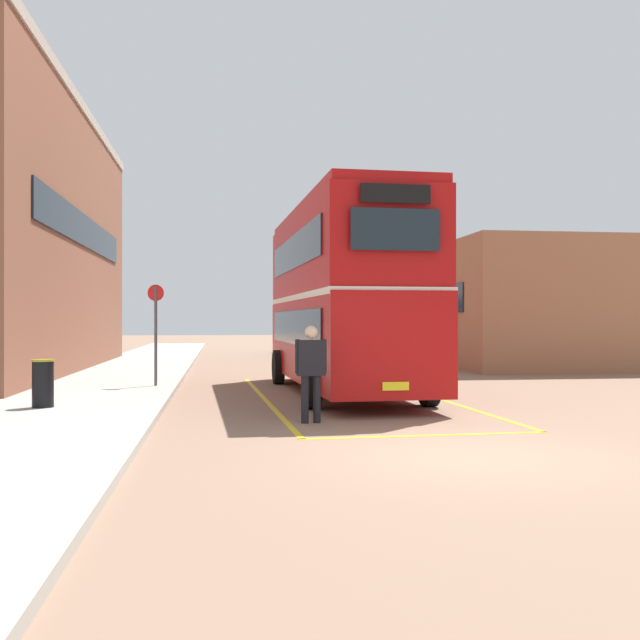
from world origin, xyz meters
TOP-DOWN VIEW (x-y plane):
  - ground_plane at (0.00, 14.40)m, footprint 135.60×135.60m
  - sidewalk_left at (-6.50, 16.80)m, footprint 4.00×57.60m
  - brick_building_left at (-10.79, 16.78)m, footprint 5.51×19.54m
  - depot_building_right at (9.72, 21.90)m, footprint 8.51×15.90m
  - double_decker_bus at (-0.25, 8.54)m, footprint 3.14×9.98m
  - single_deck_bus at (2.32, 28.32)m, footprint 3.42×9.90m
  - pedestrian_boarding at (-1.70, 3.35)m, footprint 0.59×0.29m
  - litter_bin at (-6.86, 5.30)m, footprint 0.44×0.44m
  - bus_stop_sign at (-5.05, 9.89)m, footprint 0.43×0.13m
  - bay_marking_yellow at (-0.22, 6.66)m, footprint 4.69×12.05m

SIDE VIEW (x-z plane):
  - ground_plane at x=0.00m, z-range 0.00..0.00m
  - bay_marking_yellow at x=-0.22m, z-range 0.00..0.01m
  - sidewalk_left at x=-6.50m, z-range 0.00..0.14m
  - litter_bin at x=-6.86m, z-range 0.14..1.10m
  - pedestrian_boarding at x=-1.70m, z-range 0.15..1.93m
  - single_deck_bus at x=2.32m, z-range 0.13..3.15m
  - bus_stop_sign at x=-5.05m, z-range 0.41..3.10m
  - depot_building_right at x=9.72m, z-range 0.00..4.96m
  - double_decker_bus at x=-0.25m, z-range 0.14..4.89m
  - brick_building_left at x=-10.79m, z-range 0.01..9.49m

